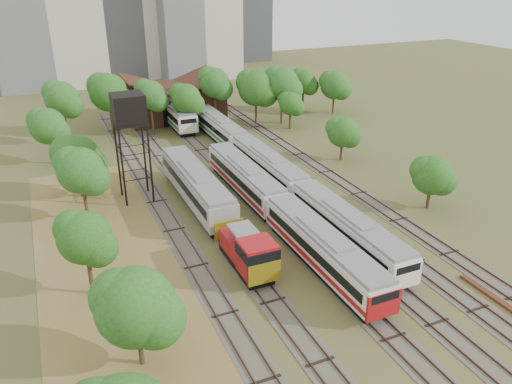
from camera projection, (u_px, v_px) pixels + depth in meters
name	position (u px, v px, depth m)	size (l,w,h in m)	color
ground	(381.00, 299.00, 39.56)	(240.00, 240.00, 0.00)	#475123
dry_grass_patch	(133.00, 298.00, 39.60)	(14.00, 60.00, 0.04)	brown
tracks	(250.00, 185.00, 60.15)	(24.60, 80.00, 0.19)	#4C473D
railcar_red_set	(278.00, 209.00, 50.11)	(2.87, 34.58, 3.55)	black
railcar_green_set	(268.00, 166.00, 60.88)	(2.81, 52.07, 3.47)	black
railcar_rear	(175.00, 113.00, 82.56)	(3.03, 16.08, 3.75)	black
shunter_locomotive	(249.00, 253.00, 42.40)	(2.88, 8.10, 3.78)	black
old_grey_coach	(196.00, 186.00, 54.72)	(3.15, 18.00, 3.90)	black
water_tower	(129.00, 112.00, 52.65)	(3.48, 3.48, 12.02)	black
rail_pile_far	(496.00, 299.00, 39.32)	(0.45, 7.26, 0.24)	#582C19
maintenance_shed	(173.00, 101.00, 86.35)	(16.45, 11.55, 7.58)	#321D12
tree_band_left	(85.00, 215.00, 42.34)	(7.91, 56.54, 7.83)	#382616
tree_band_far	(216.00, 89.00, 79.98)	(50.14, 10.64, 9.58)	#382616
tree_band_right	(354.00, 137.00, 64.73)	(4.69, 36.17, 6.05)	#382616
tower_far_right	(244.00, 7.00, 138.05)	(12.00, 12.00, 28.00)	#3B3E42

